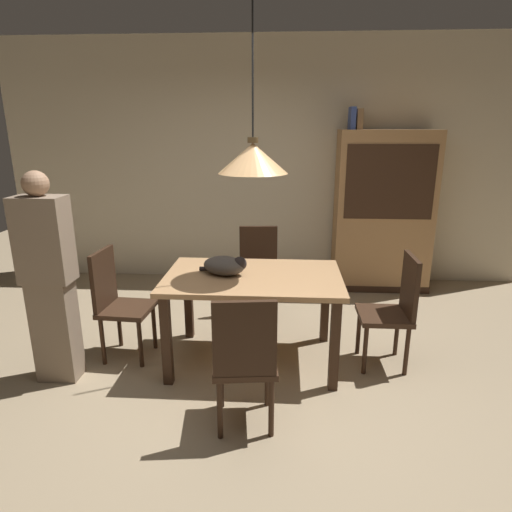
{
  "coord_description": "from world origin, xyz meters",
  "views": [
    {
      "loc": [
        0.21,
        -2.82,
        1.89
      ],
      "look_at": [
        -0.01,
        0.67,
        0.85
      ],
      "focal_mm": 30.84,
      "sensor_mm": 36.0,
      "label": 1
    }
  ],
  "objects": [
    {
      "name": "ground",
      "position": [
        0.0,
        0.0,
        0.0
      ],
      "size": [
        10.0,
        10.0,
        0.0
      ],
      "primitive_type": "plane",
      "color": "#998466"
    },
    {
      "name": "back_wall",
      "position": [
        0.0,
        2.65,
        1.45
      ],
      "size": [
        6.4,
        0.1,
        2.9
      ],
      "primitive_type": "cube",
      "color": "beige",
      "rests_on": "ground"
    },
    {
      "name": "dining_table",
      "position": [
        -0.02,
        0.47,
        0.65
      ],
      "size": [
        1.4,
        0.9,
        0.75
      ],
      "color": "tan",
      "rests_on": "ground"
    },
    {
      "name": "chair_far_back",
      "position": [
        -0.02,
        1.35,
        0.51
      ],
      "size": [
        0.43,
        0.43,
        0.93
      ],
      "color": "#382316",
      "rests_on": "ground"
    },
    {
      "name": "chair_left_side",
      "position": [
        -1.15,
        0.48,
        0.51
      ],
      "size": [
        0.43,
        0.43,
        0.93
      ],
      "color": "#382316",
      "rests_on": "ground"
    },
    {
      "name": "chair_right_side",
      "position": [
        1.11,
        0.47,
        0.51
      ],
      "size": [
        0.4,
        0.4,
        0.93
      ],
      "color": "#382316",
      "rests_on": "ground"
    },
    {
      "name": "chair_near_front",
      "position": [
        -0.01,
        -0.4,
        0.51
      ],
      "size": [
        0.44,
        0.44,
        0.93
      ],
      "color": "#382316",
      "rests_on": "ground"
    },
    {
      "name": "cat_sleeping",
      "position": [
        -0.24,
        0.47,
        0.83
      ],
      "size": [
        0.4,
        0.3,
        0.16
      ],
      "color": "#4C4742",
      "rests_on": "dining_table"
    },
    {
      "name": "pendant_lamp",
      "position": [
        -0.02,
        0.47,
        1.66
      ],
      "size": [
        0.52,
        0.52,
        1.3
      ],
      "color": "#E0A86B"
    },
    {
      "name": "hutch_bookcase",
      "position": [
        1.38,
        2.32,
        0.89
      ],
      "size": [
        1.12,
        0.45,
        1.85
      ],
      "color": "#A87A4C",
      "rests_on": "ground"
    },
    {
      "name": "book_blue_wide",
      "position": [
        0.95,
        2.32,
        1.97
      ],
      "size": [
        0.06,
        0.24,
        0.24
      ],
      "primitive_type": "cube",
      "color": "#384C93",
      "rests_on": "hutch_bookcase"
    },
    {
      "name": "book_brown_thick",
      "position": [
        1.03,
        2.32,
        1.96
      ],
      "size": [
        0.06,
        0.24,
        0.22
      ],
      "primitive_type": "cube",
      "color": "brown",
      "rests_on": "hutch_bookcase"
    },
    {
      "name": "person_standing",
      "position": [
        -1.5,
        0.12,
        0.8
      ],
      "size": [
        0.36,
        0.22,
        1.6
      ],
      "color": "#84705B",
      "rests_on": "ground"
    }
  ]
}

